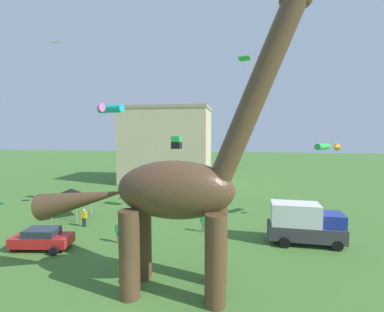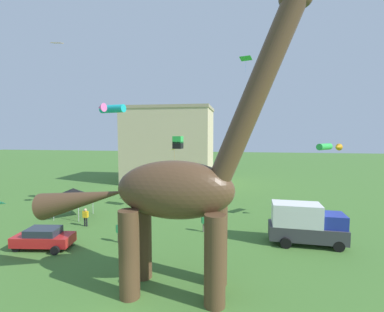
# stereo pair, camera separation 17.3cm
# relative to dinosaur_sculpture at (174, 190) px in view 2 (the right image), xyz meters

# --- Properties ---
(dinosaur_sculpture) EXTENTS (14.78, 3.13, 15.45)m
(dinosaur_sculpture) POSITION_rel_dinosaur_sculpture_xyz_m (0.00, 0.00, 0.00)
(dinosaur_sculpture) COLOR #513823
(dinosaur_sculpture) RESTS_ON ground_plane
(parked_sedan_left) EXTENTS (4.39, 2.31, 1.55)m
(parked_sedan_left) POSITION_rel_dinosaur_sculpture_xyz_m (-10.89, 3.79, -4.78)
(parked_sedan_left) COLOR red
(parked_sedan_left) RESTS_ON ground_plane
(parked_box_truck) EXTENTS (5.71, 2.41, 3.20)m
(parked_box_truck) POSITION_rel_dinosaur_sculpture_xyz_m (8.58, 7.77, -3.94)
(parked_box_truck) COLOR #38383D
(parked_box_truck) RESTS_ON ground_plane
(person_photographer) EXTENTS (0.58, 0.26, 1.56)m
(person_photographer) POSITION_rel_dinosaur_sculpture_xyz_m (0.59, 9.15, -4.64)
(person_photographer) COLOR #6B6056
(person_photographer) RESTS_ON ground_plane
(person_near_flyer) EXTENTS (0.61, 0.27, 1.64)m
(person_near_flyer) POSITION_rel_dinosaur_sculpture_xyz_m (-5.73, 5.73, -4.59)
(person_near_flyer) COLOR #6B6056
(person_near_flyer) RESTS_ON ground_plane
(person_vendor_side) EXTENTS (0.63, 0.28, 1.68)m
(person_vendor_side) POSITION_rel_dinosaur_sculpture_xyz_m (-10.46, 8.84, -4.57)
(person_vendor_side) COLOR black
(person_vendor_side) RESTS_ON ground_plane
(festival_canopy_tent) EXTENTS (3.15, 3.15, 3.00)m
(festival_canopy_tent) POSITION_rel_dinosaur_sculpture_xyz_m (-13.21, 11.31, -3.04)
(festival_canopy_tent) COLOR #B2B2B7
(festival_canopy_tent) RESTS_ON ground_plane
(kite_apex) EXTENTS (1.38, 1.17, 1.49)m
(kite_apex) POSITION_rel_dinosaur_sculpture_xyz_m (4.07, 15.27, 10.67)
(kite_apex) COLOR green
(kite_mid_left) EXTENTS (1.06, 1.38, 1.64)m
(kite_mid_left) POSITION_rel_dinosaur_sculpture_xyz_m (-4.08, 17.94, 1.16)
(kite_mid_left) COLOR yellow
(kite_drifting) EXTENTS (1.05, 1.05, 1.34)m
(kite_drifting) POSITION_rel_dinosaur_sculpture_xyz_m (-2.94, 14.64, 2.05)
(kite_drifting) COLOR green
(kite_high_left) EXTENTS (3.26, 3.07, 0.92)m
(kite_high_left) POSITION_rel_dinosaur_sculpture_xyz_m (-10.52, 14.53, 5.74)
(kite_high_left) COLOR #19B2B7
(kite_mid_center) EXTENTS (1.10, 0.85, 1.31)m
(kite_mid_center) POSITION_rel_dinosaur_sculpture_xyz_m (2.45, 12.02, 1.82)
(kite_mid_center) COLOR yellow
(kite_near_low) EXTENTS (0.84, 0.69, 0.14)m
(kite_near_low) POSITION_rel_dinosaur_sculpture_xyz_m (-9.64, 4.46, 9.52)
(kite_near_low) COLOR orange
(kite_far_right) EXTENTS (2.29, 2.24, 0.65)m
(kite_far_right) POSITION_rel_dinosaur_sculpture_xyz_m (11.77, 13.67, 1.74)
(kite_far_right) COLOR green
(background_building_block) EXTENTS (15.05, 10.22, 13.17)m
(background_building_block) POSITION_rel_dinosaur_sculpture_xyz_m (-8.58, 33.27, 1.01)
(background_building_block) COLOR #CCB78E
(background_building_block) RESTS_ON ground_plane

